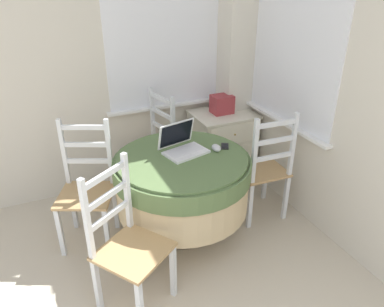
{
  "coord_description": "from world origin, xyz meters",
  "views": [
    {
      "loc": [
        0.17,
        0.05,
        2.02
      ],
      "look_at": [
        1.26,
        2.48,
        0.66
      ],
      "focal_mm": 35.0,
      "sensor_mm": 36.0,
      "label": 1
    }
  ],
  "objects_px": {
    "cell_phone": "(225,146)",
    "storage_box": "(222,104)",
    "dining_chair_left_flank": "(87,189)",
    "corner_cabinet": "(222,145)",
    "dining_chair_near_right_window": "(263,170)",
    "round_dining_table": "(182,179)",
    "computer_mouse": "(216,148)",
    "dining_chair_near_back_window": "(152,149)",
    "dining_chair_camera_near": "(127,245)",
    "laptop": "(183,146)"
  },
  "relations": [
    {
      "from": "cell_phone",
      "to": "storage_box",
      "type": "xyz_separation_m",
      "value": [
        0.38,
        0.75,
        0.05
      ]
    },
    {
      "from": "dining_chair_left_flank",
      "to": "corner_cabinet",
      "type": "relative_size",
      "value": 1.42
    },
    {
      "from": "dining_chair_near_right_window",
      "to": "storage_box",
      "type": "relative_size",
      "value": 4.94
    },
    {
      "from": "round_dining_table",
      "to": "dining_chair_left_flank",
      "type": "height_order",
      "value": "dining_chair_left_flank"
    },
    {
      "from": "computer_mouse",
      "to": "dining_chair_left_flank",
      "type": "distance_m",
      "value": 1.05
    },
    {
      "from": "cell_phone",
      "to": "corner_cabinet",
      "type": "distance_m",
      "value": 0.92
    },
    {
      "from": "dining_chair_left_flank",
      "to": "storage_box",
      "type": "xyz_separation_m",
      "value": [
        1.43,
        0.49,
        0.33
      ]
    },
    {
      "from": "round_dining_table",
      "to": "dining_chair_near_back_window",
      "type": "bearing_deg",
      "value": 89.22
    },
    {
      "from": "dining_chair_near_back_window",
      "to": "corner_cabinet",
      "type": "relative_size",
      "value": 1.42
    },
    {
      "from": "computer_mouse",
      "to": "dining_chair_camera_near",
      "type": "xyz_separation_m",
      "value": [
        -0.85,
        -0.46,
        -0.3
      ]
    },
    {
      "from": "corner_cabinet",
      "to": "storage_box",
      "type": "distance_m",
      "value": 0.44
    },
    {
      "from": "dining_chair_near_back_window",
      "to": "corner_cabinet",
      "type": "height_order",
      "value": "dining_chair_near_back_window"
    },
    {
      "from": "computer_mouse",
      "to": "dining_chair_camera_near",
      "type": "bearing_deg",
      "value": -151.54
    },
    {
      "from": "computer_mouse",
      "to": "storage_box",
      "type": "distance_m",
      "value": 0.92
    },
    {
      "from": "laptop",
      "to": "dining_chair_near_back_window",
      "type": "distance_m",
      "value": 0.74
    },
    {
      "from": "round_dining_table",
      "to": "storage_box",
      "type": "relative_size",
      "value": 5.18
    },
    {
      "from": "dining_chair_near_right_window",
      "to": "dining_chair_camera_near",
      "type": "xyz_separation_m",
      "value": [
        -1.31,
        -0.46,
        0.0
      ]
    },
    {
      "from": "dining_chair_near_back_window",
      "to": "dining_chair_camera_near",
      "type": "xyz_separation_m",
      "value": [
        -0.58,
        -1.22,
        0.0
      ]
    },
    {
      "from": "round_dining_table",
      "to": "corner_cabinet",
      "type": "bearing_deg",
      "value": 44.91
    },
    {
      "from": "round_dining_table",
      "to": "laptop",
      "type": "xyz_separation_m",
      "value": [
        0.04,
        0.09,
        0.24
      ]
    },
    {
      "from": "round_dining_table",
      "to": "dining_chair_near_right_window",
      "type": "height_order",
      "value": "dining_chair_near_right_window"
    },
    {
      "from": "corner_cabinet",
      "to": "round_dining_table",
      "type": "bearing_deg",
      "value": -135.09
    },
    {
      "from": "storage_box",
      "to": "round_dining_table",
      "type": "bearing_deg",
      "value": -134.08
    },
    {
      "from": "laptop",
      "to": "dining_chair_left_flank",
      "type": "xyz_separation_m",
      "value": [
        -0.72,
        0.2,
        -0.32
      ]
    },
    {
      "from": "laptop",
      "to": "dining_chair_near_right_window",
      "type": "relative_size",
      "value": 0.37
    },
    {
      "from": "laptop",
      "to": "cell_phone",
      "type": "relative_size",
      "value": 3.07
    },
    {
      "from": "cell_phone",
      "to": "dining_chair_camera_near",
      "type": "bearing_deg",
      "value": -152.29
    },
    {
      "from": "dining_chair_near_back_window",
      "to": "dining_chair_near_right_window",
      "type": "height_order",
      "value": "same"
    },
    {
      "from": "laptop",
      "to": "cell_phone",
      "type": "distance_m",
      "value": 0.34
    },
    {
      "from": "round_dining_table",
      "to": "corner_cabinet",
      "type": "relative_size",
      "value": 1.49
    },
    {
      "from": "dining_chair_camera_near",
      "to": "dining_chair_left_flank",
      "type": "distance_m",
      "value": 0.77
    },
    {
      "from": "storage_box",
      "to": "dining_chair_near_back_window",
      "type": "bearing_deg",
      "value": -177.97
    },
    {
      "from": "cell_phone",
      "to": "dining_chair_near_right_window",
      "type": "relative_size",
      "value": 0.12
    },
    {
      "from": "dining_chair_left_flank",
      "to": "laptop",
      "type": "bearing_deg",
      "value": -15.76
    },
    {
      "from": "storage_box",
      "to": "laptop",
      "type": "bearing_deg",
      "value": -135.8
    },
    {
      "from": "computer_mouse",
      "to": "dining_chair_near_right_window",
      "type": "height_order",
      "value": "dining_chair_near_right_window"
    },
    {
      "from": "dining_chair_left_flank",
      "to": "corner_cabinet",
      "type": "height_order",
      "value": "dining_chair_left_flank"
    },
    {
      "from": "dining_chair_near_back_window",
      "to": "corner_cabinet",
      "type": "distance_m",
      "value": 0.76
    },
    {
      "from": "round_dining_table",
      "to": "dining_chair_near_right_window",
      "type": "relative_size",
      "value": 1.05
    },
    {
      "from": "dining_chair_near_right_window",
      "to": "dining_chair_left_flank",
      "type": "bearing_deg",
      "value": 168.04
    },
    {
      "from": "computer_mouse",
      "to": "cell_phone",
      "type": "xyz_separation_m",
      "value": [
        0.09,
        0.04,
        -0.02
      ]
    },
    {
      "from": "computer_mouse",
      "to": "dining_chair_left_flank",
      "type": "xyz_separation_m",
      "value": [
        -0.96,
        0.3,
        -0.3
      ]
    },
    {
      "from": "computer_mouse",
      "to": "cell_phone",
      "type": "distance_m",
      "value": 0.1
    },
    {
      "from": "corner_cabinet",
      "to": "cell_phone",
      "type": "bearing_deg",
      "value": -117.68
    },
    {
      "from": "round_dining_table",
      "to": "storage_box",
      "type": "bearing_deg",
      "value": 45.92
    },
    {
      "from": "dining_chair_camera_near",
      "to": "corner_cabinet",
      "type": "distance_m",
      "value": 1.81
    },
    {
      "from": "computer_mouse",
      "to": "dining_chair_near_right_window",
      "type": "xyz_separation_m",
      "value": [
        0.46,
        -0.0,
        -0.3
      ]
    },
    {
      "from": "round_dining_table",
      "to": "dining_chair_near_right_window",
      "type": "bearing_deg",
      "value": -0.79
    },
    {
      "from": "round_dining_table",
      "to": "dining_chair_left_flank",
      "type": "xyz_separation_m",
      "value": [
        -0.68,
        0.29,
        -0.08
      ]
    },
    {
      "from": "computer_mouse",
      "to": "dining_chair_near_right_window",
      "type": "relative_size",
      "value": 0.1
    }
  ]
}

